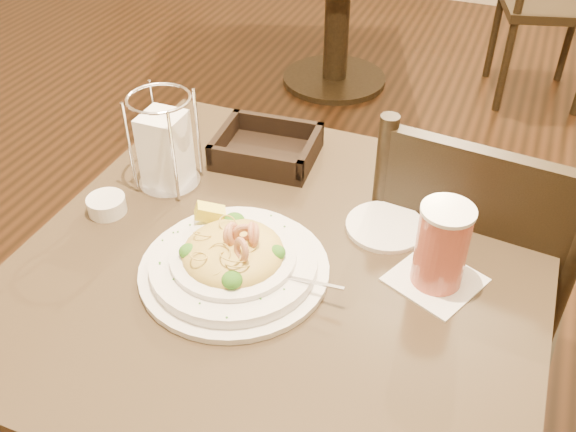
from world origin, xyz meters
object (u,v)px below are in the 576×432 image
at_px(napkin_caddy, 165,147).
at_px(side_plate, 385,227).
at_px(main_table, 284,346).
at_px(pasta_bowl, 234,259).
at_px(butter_ramekin, 107,205).
at_px(bread_basket, 267,150).
at_px(drink_glass, 442,247).
at_px(dining_chair_near, 468,279).

xyz_separation_m(napkin_caddy, side_plate, (0.44, 0.02, -0.08)).
bearing_deg(main_table, pasta_bowl, -136.05).
distance_m(main_table, napkin_caddy, 0.46).
height_order(napkin_caddy, butter_ramekin, napkin_caddy).
distance_m(bread_basket, napkin_caddy, 0.22).
relative_size(drink_glass, butter_ramekin, 2.43).
bearing_deg(main_table, drink_glass, 9.48).
bearing_deg(side_plate, bread_basket, 155.11).
relative_size(bread_basket, side_plate, 1.49).
relative_size(main_table, bread_basket, 4.10).
bearing_deg(butter_ramekin, drink_glass, 4.05).
height_order(pasta_bowl, bread_basket, pasta_bowl).
relative_size(pasta_bowl, side_plate, 2.45).
xyz_separation_m(pasta_bowl, drink_glass, (0.32, 0.11, 0.05)).
height_order(drink_glass, napkin_caddy, napkin_caddy).
bearing_deg(bread_basket, butter_ramekin, -126.25).
distance_m(main_table, bread_basket, 0.41).
bearing_deg(drink_glass, main_table, -170.52).
xyz_separation_m(main_table, side_plate, (0.14, 0.15, 0.24)).
distance_m(drink_glass, bread_basket, 0.48).
distance_m(bread_basket, butter_ramekin, 0.35).
relative_size(pasta_bowl, butter_ramekin, 4.92).
height_order(pasta_bowl, butter_ramekin, pasta_bowl).
distance_m(drink_glass, side_plate, 0.17).
xyz_separation_m(main_table, bread_basket, (-0.15, 0.28, 0.26)).
relative_size(drink_glass, side_plate, 1.21).
height_order(drink_glass, butter_ramekin, drink_glass).
relative_size(main_table, butter_ramekin, 12.32).
bearing_deg(pasta_bowl, butter_ramekin, 168.20).
bearing_deg(bread_basket, dining_chair_near, 6.91).
bearing_deg(side_plate, napkin_caddy, -177.55).
height_order(dining_chair_near, pasta_bowl, dining_chair_near).
relative_size(drink_glass, napkin_caddy, 0.90).
height_order(drink_glass, side_plate, drink_glass).
xyz_separation_m(bread_basket, side_plate, (0.30, -0.14, -0.02)).
relative_size(bread_basket, butter_ramekin, 3.00).
xyz_separation_m(bread_basket, napkin_caddy, (-0.15, -0.16, 0.06)).
bearing_deg(bread_basket, drink_glass, -30.35).
xyz_separation_m(dining_chair_near, bread_basket, (-0.46, -0.06, 0.27)).
relative_size(side_plate, butter_ramekin, 2.01).
bearing_deg(side_plate, main_table, -134.59).
bearing_deg(butter_ramekin, dining_chair_near, 26.99).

